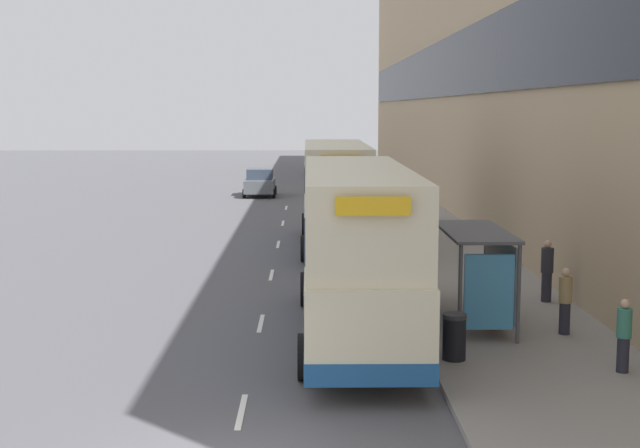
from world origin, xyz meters
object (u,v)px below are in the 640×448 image
(double_decker_bus_near, at_px, (356,249))
(litter_bin, at_px, (454,337))
(pedestrian_at_shelter, at_px, (624,335))
(pedestrian_1, at_px, (547,270))
(bus_shelter, at_px, (483,261))
(pedestrian_2, at_px, (565,300))
(car_0, at_px, (318,165))
(double_decker_bus_ahead, at_px, (336,193))
(car_1, at_px, (260,183))

(double_decker_bus_near, height_order, litter_bin, double_decker_bus_near)
(pedestrian_at_shelter, distance_m, pedestrian_1, 7.02)
(bus_shelter, xyz_separation_m, pedestrian_2, (1.91, -0.78, -0.88))
(litter_bin, bearing_deg, pedestrian_1, 58.52)
(car_0, distance_m, litter_bin, 57.58)
(double_decker_bus_near, bearing_deg, litter_bin, -49.42)
(bus_shelter, distance_m, car_0, 54.63)
(double_decker_bus_ahead, height_order, pedestrian_1, double_decker_bus_ahead)
(double_decker_bus_ahead, distance_m, pedestrian_at_shelter, 19.08)
(double_decker_bus_near, height_order, pedestrian_1, double_decker_bus_near)
(pedestrian_at_shelter, bearing_deg, bus_shelter, 118.98)
(double_decker_bus_near, distance_m, car_1, 36.96)
(double_decker_bus_near, bearing_deg, bus_shelter, 10.38)
(car_0, height_order, pedestrian_2, car_0)
(pedestrian_at_shelter, xyz_separation_m, litter_bin, (-3.45, 1.00, -0.29))
(pedestrian_1, xyz_separation_m, pedestrian_2, (-0.55, -3.77, -0.07))
(pedestrian_2, xyz_separation_m, litter_bin, (-3.13, -2.25, -0.33))
(pedestrian_at_shelter, relative_size, litter_bin, 1.52)
(double_decker_bus_near, relative_size, car_0, 2.70)
(double_decker_bus_ahead, xyz_separation_m, car_1, (-4.31, 21.90, -1.40))
(double_decker_bus_near, xyz_separation_m, double_decker_bus_ahead, (-0.06, 14.78, -0.00))
(car_1, bearing_deg, bus_shelter, 102.00)
(car_0, distance_m, car_1, 18.86)
(litter_bin, bearing_deg, pedestrian_2, 35.67)
(car_0, relative_size, pedestrian_2, 2.44)
(pedestrian_at_shelter, distance_m, pedestrian_2, 3.26)
(double_decker_bus_ahead, xyz_separation_m, pedestrian_1, (5.82, -11.18, -1.22))
(car_0, bearing_deg, pedestrian_2, -84.26)
(car_1, relative_size, pedestrian_2, 2.34)
(litter_bin, bearing_deg, car_0, 92.41)
(double_decker_bus_ahead, relative_size, car_0, 2.67)
(car_1, distance_m, pedestrian_at_shelter, 41.31)
(bus_shelter, relative_size, pedestrian_1, 2.31)
(bus_shelter, distance_m, pedestrian_at_shelter, 4.69)
(bus_shelter, distance_m, pedestrian_1, 3.95)
(bus_shelter, height_order, pedestrian_1, bus_shelter)
(pedestrian_1, height_order, pedestrian_2, pedestrian_1)
(pedestrian_1, bearing_deg, double_decker_bus_near, -148.04)
(bus_shelter, height_order, pedestrian_at_shelter, bus_shelter)
(bus_shelter, relative_size, car_0, 1.02)
(bus_shelter, relative_size, double_decker_bus_ahead, 0.38)
(pedestrian_at_shelter, bearing_deg, litter_bin, 163.84)
(double_decker_bus_ahead, bearing_deg, litter_bin, -82.92)
(pedestrian_at_shelter, bearing_deg, pedestrian_1, 88.13)
(bus_shelter, bearing_deg, car_0, 93.83)
(car_1, xyz_separation_m, pedestrian_1, (10.13, -33.09, 0.18))
(car_0, bearing_deg, litter_bin, -87.59)
(car_0, relative_size, pedestrian_1, 2.26)
(bus_shelter, distance_m, double_decker_bus_near, 3.38)
(car_1, height_order, litter_bin, car_1)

